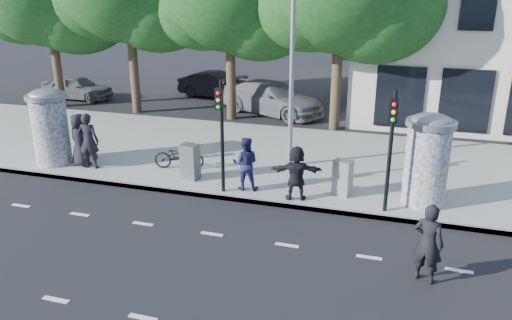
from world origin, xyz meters
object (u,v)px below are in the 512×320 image
(ped_b, at_px, (89,141))
(bicycle, at_px, (179,156))
(street_lamp, at_px, (292,28))
(ad_column_left, at_px, (50,125))
(ped_f, at_px, (296,173))
(cabinet_right, at_px, (343,178))
(ped_c, at_px, (245,164))
(ad_column_right, at_px, (427,158))
(ped_a, at_px, (80,140))
(car_mid, at_px, (217,85))
(car_right, at_px, (272,98))
(car_left, at_px, (77,87))
(cabinet_left, at_px, (190,162))
(traffic_pole_near, at_px, (221,126))
(traffic_pole_far, at_px, (391,140))
(man_road, at_px, (428,243))

(ped_b, height_order, bicycle, ped_b)
(street_lamp, bearing_deg, ad_column_left, -165.06)
(ped_b, xyz_separation_m, ped_f, (7.31, -0.53, -0.15))
(cabinet_right, bearing_deg, ped_c, -152.47)
(ad_column_right, bearing_deg, ped_f, -167.58)
(ad_column_left, height_order, ped_a, ad_column_left)
(car_mid, distance_m, car_right, 4.81)
(street_lamp, relative_size, car_left, 2.03)
(street_lamp, relative_size, car_mid, 1.81)
(cabinet_left, bearing_deg, traffic_pole_near, -17.04)
(traffic_pole_far, height_order, cabinet_left, traffic_pole_far)
(street_lamp, distance_m, car_mid, 12.92)
(ped_c, bearing_deg, cabinet_left, -18.97)
(ped_b, distance_m, ped_c, 5.67)
(ped_a, xyz_separation_m, car_left, (-7.09, 9.65, -0.39))
(cabinet_left, bearing_deg, ped_b, -168.73)
(ad_column_right, height_order, car_mid, ad_column_right)
(traffic_pole_near, height_order, car_right, traffic_pole_near)
(traffic_pole_near, distance_m, street_lamp, 4.07)
(ad_column_right, bearing_deg, man_road, -89.70)
(ad_column_left, xyz_separation_m, man_road, (12.42, -3.72, -0.63))
(car_left, bearing_deg, cabinet_right, -121.45)
(man_road, distance_m, cabinet_left, 8.11)
(traffic_pole_far, bearing_deg, ped_f, 177.22)
(cabinet_right, bearing_deg, man_road, -39.84)
(traffic_pole_far, distance_m, car_mid, 16.61)
(ad_column_left, height_order, traffic_pole_far, traffic_pole_far)
(traffic_pole_far, relative_size, ped_f, 2.09)
(ad_column_left, distance_m, cabinet_left, 5.28)
(traffic_pole_near, xyz_separation_m, man_road, (5.82, -3.02, -1.33))
(car_mid, relative_size, car_right, 0.81)
(ped_c, bearing_deg, ped_f, 159.94)
(traffic_pole_near, xyz_separation_m, street_lamp, (1.40, 2.84, 2.56))
(ped_b, bearing_deg, car_right, -118.66)
(man_road, height_order, car_mid, man_road)
(cabinet_right, height_order, car_mid, car_mid)
(ped_a, distance_m, cabinet_left, 4.16)
(ad_column_right, distance_m, ped_a, 11.33)
(ped_a, height_order, bicycle, ped_a)
(ped_f, distance_m, car_left, 18.09)
(ped_a, xyz_separation_m, ped_f, (7.77, -0.66, -0.10))
(cabinet_left, bearing_deg, ped_a, -170.60)
(man_road, xyz_separation_m, bicycle, (-7.96, 4.50, -0.31))
(traffic_pole_far, bearing_deg, ped_c, 174.43)
(car_mid, bearing_deg, cabinet_left, -152.49)
(traffic_pole_far, height_order, ped_a, traffic_pole_far)
(cabinet_right, xyz_separation_m, car_left, (-16.11, 9.59, -0.02))
(ped_b, xyz_separation_m, cabinet_right, (8.56, 0.18, -0.42))
(car_left, bearing_deg, ped_f, -125.43)
(ped_b, bearing_deg, ped_a, -23.22)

